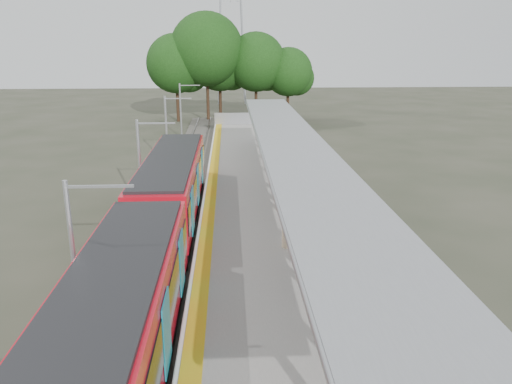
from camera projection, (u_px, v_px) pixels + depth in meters
trackbed at (178, 208)px, 28.65m from camera, size 3.00×70.00×0.24m
platform at (256, 201)px, 28.77m from camera, size 6.00×50.00×1.00m
tactile_strip at (211, 193)px, 28.50m from camera, size 0.60×50.00×0.02m
end_fence at (243, 118)px, 52.31m from camera, size 6.00×0.10×1.20m
train at (153, 235)px, 19.52m from camera, size 2.74×27.60×3.62m
canopy at (293, 152)px, 24.14m from camera, size 3.27×38.00×3.66m
tree_cluster at (222, 59)px, 59.50m from camera, size 19.89×9.56×12.79m
catenary_masts at (141, 166)px, 26.81m from camera, size 2.08×48.16×5.40m
bench_mid at (334, 267)px, 18.02m from camera, size 0.75×1.43×0.94m
bench_far at (268, 136)px, 42.56m from camera, size 1.02×1.66×1.09m
info_pillar_near at (287, 228)px, 20.80m from camera, size 0.43×0.43×1.91m
info_pillar_far at (286, 193)px, 25.99m from camera, size 0.38×0.38×1.68m
litter_bin at (299, 253)px, 19.31m from camera, size 0.48×0.48×0.88m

